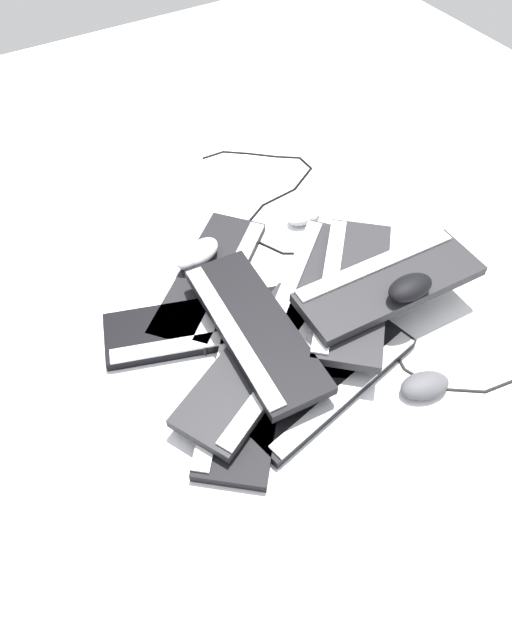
{
  "coord_description": "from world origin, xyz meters",
  "views": [
    {
      "loc": [
        -0.75,
        0.37,
        1.05
      ],
      "look_at": [
        -0.06,
        -0.04,
        0.06
      ],
      "focal_mm": 32.0,
      "sensor_mm": 36.0,
      "label": 1
    }
  ],
  "objects_px": {
    "keyboard_8": "(254,328)",
    "mouse_2": "(304,214)",
    "keyboard_5": "(313,287)",
    "mouse_1": "(410,287)",
    "keyboard_0": "(211,277)",
    "keyboard_2": "(245,387)",
    "keyboard_4": "(327,303)",
    "keyboard_9": "(389,283)",
    "keyboard_6": "(258,364)",
    "mouse_0": "(193,255)",
    "keyboard_7": "(352,288)",
    "keyboard_3": "(327,379)",
    "keyboard_1": "(201,327)",
    "mouse_3": "(201,252)",
    "mouse_5": "(425,385)",
    "mouse_4": "(318,343)"
  },
  "relations": [
    {
      "from": "mouse_2",
      "to": "mouse_3",
      "type": "distance_m",
      "value": 0.33
    },
    {
      "from": "keyboard_6",
      "to": "mouse_0",
      "type": "height_order",
      "value": "mouse_0"
    },
    {
      "from": "keyboard_5",
      "to": "keyboard_0",
      "type": "bearing_deg",
      "value": 45.39
    },
    {
      "from": "keyboard_3",
      "to": "mouse_2",
      "type": "distance_m",
      "value": 0.53
    },
    {
      "from": "mouse_0",
      "to": "mouse_3",
      "type": "distance_m",
      "value": 0.02
    },
    {
      "from": "keyboard_5",
      "to": "mouse_1",
      "type": "bearing_deg",
      "value": -144.73
    },
    {
      "from": "keyboard_2",
      "to": "keyboard_5",
      "type": "xyz_separation_m",
      "value": [
        0.14,
        -0.27,
        0.03
      ]
    },
    {
      "from": "mouse_2",
      "to": "keyboard_6",
      "type": "bearing_deg",
      "value": -145.26
    },
    {
      "from": "keyboard_2",
      "to": "keyboard_3",
      "type": "distance_m",
      "value": 0.18
    },
    {
      "from": "keyboard_0",
      "to": "keyboard_4",
      "type": "xyz_separation_m",
      "value": [
        -0.22,
        -0.2,
        0.0
      ]
    },
    {
      "from": "keyboard_5",
      "to": "mouse_1",
      "type": "height_order",
      "value": "mouse_1"
    },
    {
      "from": "keyboard_3",
      "to": "mouse_3",
      "type": "distance_m",
      "value": 0.46
    },
    {
      "from": "mouse_4",
      "to": "keyboard_3",
      "type": "bearing_deg",
      "value": -161.49
    },
    {
      "from": "keyboard_5",
      "to": "mouse_1",
      "type": "relative_size",
      "value": 3.94
    },
    {
      "from": "keyboard_9",
      "to": "keyboard_8",
      "type": "bearing_deg",
      "value": 78.25
    },
    {
      "from": "keyboard_5",
      "to": "mouse_5",
      "type": "height_order",
      "value": "keyboard_5"
    },
    {
      "from": "keyboard_0",
      "to": "keyboard_6",
      "type": "distance_m",
      "value": 0.31
    },
    {
      "from": "keyboard_6",
      "to": "mouse_1",
      "type": "height_order",
      "value": "mouse_1"
    },
    {
      "from": "keyboard_1",
      "to": "keyboard_5",
      "type": "xyz_separation_m",
      "value": [
        -0.05,
        -0.28,
        0.03
      ]
    },
    {
      "from": "keyboard_4",
      "to": "keyboard_9",
      "type": "height_order",
      "value": "keyboard_9"
    },
    {
      "from": "keyboard_7",
      "to": "mouse_0",
      "type": "xyz_separation_m",
      "value": [
        0.31,
        0.26,
        -0.02
      ]
    },
    {
      "from": "keyboard_1",
      "to": "mouse_4",
      "type": "height_order",
      "value": "mouse_4"
    },
    {
      "from": "keyboard_5",
      "to": "mouse_3",
      "type": "xyz_separation_m",
      "value": [
        0.24,
        0.18,
        0.01
      ]
    },
    {
      "from": "keyboard_1",
      "to": "mouse_1",
      "type": "xyz_separation_m",
      "value": [
        -0.23,
        -0.4,
        0.13
      ]
    },
    {
      "from": "mouse_0",
      "to": "keyboard_7",
      "type": "bearing_deg",
      "value": -73.82
    },
    {
      "from": "keyboard_5",
      "to": "mouse_0",
      "type": "relative_size",
      "value": 3.94
    },
    {
      "from": "mouse_4",
      "to": "mouse_5",
      "type": "relative_size",
      "value": 1.0
    },
    {
      "from": "keyboard_9",
      "to": "keyboard_6",
      "type": "bearing_deg",
      "value": 90.4
    },
    {
      "from": "keyboard_3",
      "to": "mouse_3",
      "type": "relative_size",
      "value": 4.2
    },
    {
      "from": "keyboard_6",
      "to": "mouse_0",
      "type": "xyz_separation_m",
      "value": [
        0.36,
        -0.03,
        0.01
      ]
    },
    {
      "from": "keyboard_9",
      "to": "keyboard_2",
      "type": "bearing_deg",
      "value": 93.25
    },
    {
      "from": "keyboard_8",
      "to": "mouse_2",
      "type": "relative_size",
      "value": 4.08
    },
    {
      "from": "keyboard_6",
      "to": "mouse_2",
      "type": "relative_size",
      "value": 4.18
    },
    {
      "from": "keyboard_1",
      "to": "mouse_5",
      "type": "distance_m",
      "value": 0.52
    },
    {
      "from": "keyboard_9",
      "to": "mouse_2",
      "type": "distance_m",
      "value": 0.38
    },
    {
      "from": "keyboard_0",
      "to": "keyboard_6",
      "type": "bearing_deg",
      "value": 171.59
    },
    {
      "from": "keyboard_0",
      "to": "keyboard_2",
      "type": "relative_size",
      "value": 0.99
    },
    {
      "from": "mouse_1",
      "to": "mouse_5",
      "type": "xyz_separation_m",
      "value": [
        -0.16,
        0.07,
        -0.12
      ]
    },
    {
      "from": "keyboard_7",
      "to": "keyboard_6",
      "type": "bearing_deg",
      "value": 100.23
    },
    {
      "from": "keyboard_4",
      "to": "mouse_2",
      "type": "bearing_deg",
      "value": -23.84
    },
    {
      "from": "keyboard_1",
      "to": "mouse_1",
      "type": "distance_m",
      "value": 0.48
    },
    {
      "from": "keyboard_4",
      "to": "mouse_4",
      "type": "distance_m",
      "value": 0.16
    },
    {
      "from": "mouse_0",
      "to": "keyboard_4",
      "type": "bearing_deg",
      "value": -75.51
    },
    {
      "from": "keyboard_0",
      "to": "keyboard_9",
      "type": "relative_size",
      "value": 0.97
    },
    {
      "from": "mouse_1",
      "to": "keyboard_6",
      "type": "bearing_deg",
      "value": 170.48
    },
    {
      "from": "mouse_3",
      "to": "mouse_2",
      "type": "bearing_deg",
      "value": -22.7
    },
    {
      "from": "keyboard_9",
      "to": "keyboard_3",
      "type": "bearing_deg",
      "value": 112.66
    },
    {
      "from": "keyboard_3",
      "to": "keyboard_5",
      "type": "xyz_separation_m",
      "value": [
        0.22,
        -0.11,
        0.03
      ]
    },
    {
      "from": "keyboard_1",
      "to": "keyboard_4",
      "type": "distance_m",
      "value": 0.31
    },
    {
      "from": "mouse_4",
      "to": "keyboard_8",
      "type": "bearing_deg",
      "value": 84.81
    }
  ]
}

